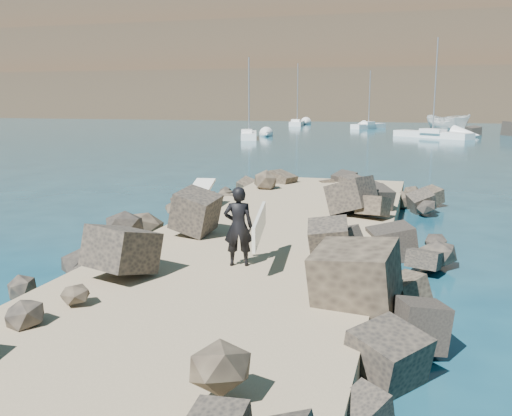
{
  "coord_description": "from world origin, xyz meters",
  "views": [
    {
      "loc": [
        3.67,
        -13.58,
        4.01
      ],
      "look_at": [
        0.0,
        -1.0,
        1.5
      ],
      "focal_mm": 40.0,
      "sensor_mm": 36.0,
      "label": 1
    }
  ],
  "objects_px": {
    "surfer_with_board": "(241,226)",
    "sailboat_c": "(433,134)",
    "surfboard_resting": "(197,197)",
    "boat_imported": "(448,124)"
  },
  "relations": [
    {
      "from": "surfboard_resting",
      "to": "sailboat_c",
      "type": "height_order",
      "value": "sailboat_c"
    },
    {
      "from": "surfer_with_board",
      "to": "sailboat_c",
      "type": "relative_size",
      "value": 0.2
    },
    {
      "from": "surfboard_resting",
      "to": "sailboat_c",
      "type": "relative_size",
      "value": 0.24
    },
    {
      "from": "surfboard_resting",
      "to": "surfer_with_board",
      "type": "distance_m",
      "value": 6.06
    },
    {
      "from": "surfer_with_board",
      "to": "sailboat_c",
      "type": "height_order",
      "value": "sailboat_c"
    },
    {
      "from": "boat_imported",
      "to": "surfboard_resting",
      "type": "bearing_deg",
      "value": -148.49
    },
    {
      "from": "surfer_with_board",
      "to": "surfboard_resting",
      "type": "bearing_deg",
      "value": 120.65
    },
    {
      "from": "surfer_with_board",
      "to": "sailboat_c",
      "type": "distance_m",
      "value": 52.45
    },
    {
      "from": "surfboard_resting",
      "to": "sailboat_c",
      "type": "distance_m",
      "value": 47.65
    },
    {
      "from": "boat_imported",
      "to": "sailboat_c",
      "type": "height_order",
      "value": "sailboat_c"
    }
  ]
}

